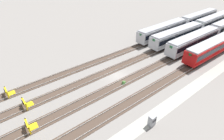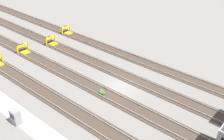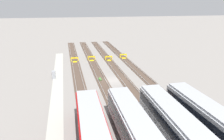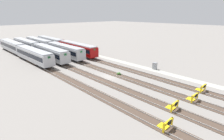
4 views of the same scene
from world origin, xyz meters
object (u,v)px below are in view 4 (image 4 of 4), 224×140
Objects in this scene: subway_car_front_row_leftmost at (39,43)px; subway_car_back_row_centre at (34,55)px; subway_car_front_row_right_inner at (50,42)px; bumper_stop_near_inner_track at (193,98)px; subway_car_back_row_rightmost at (50,53)px; weed_clump at (119,74)px; bumper_stop_middle_track at (173,106)px; bumper_stop_nearest_track at (202,88)px; subway_car_front_row_rightmost at (77,49)px; bumper_stop_far_inner_track at (166,125)px; electrical_cabinet at (155,66)px; subway_car_back_row_leftmost at (26,44)px; subway_car_front_row_left_inner at (64,50)px; subway_car_front_row_centre at (12,46)px.

subway_car_back_row_centre is at bearing 154.83° from subway_car_front_row_leftmost.
bumper_stop_near_inner_track is (-56.89, 4.42, -1.53)m from subway_car_front_row_right_inner.
subway_car_back_row_rightmost is 19.62× the size of weed_clump.
subway_car_back_row_centre reaches higher than bumper_stop_middle_track.
subway_car_back_row_rightmost is at bearing 12.23° from weed_clump.
bumper_stop_nearest_track is 2.18× the size of weed_clump.
subway_car_front_row_rightmost is at bearing -179.74° from subway_car_front_row_right_inner.
electrical_cabinet is (13.42, -18.26, 0.29)m from bumper_stop_far_inner_track.
subway_car_back_row_centre is 4.44m from subway_car_back_row_rightmost.
subway_car_back_row_leftmost and subway_car_back_row_centre have the same top height.
subway_car_front_row_leftmost is at bearing 13.23° from subway_car_front_row_rightmost.
subway_car_front_row_leftmost and subway_car_front_row_right_inner have the same top height.
subway_car_front_row_right_inner is 9.01× the size of bumper_stop_far_inner_track.
electrical_cabinet is at bearing -173.70° from subway_car_front_row_right_inner.
electrical_cabinet is at bearing -159.91° from subway_car_front_row_left_inner.
bumper_stop_middle_track is at bearing 179.98° from subway_car_back_row_rightmost.
weed_clump is (-22.26, 4.17, -1.80)m from subway_car_front_row_rightmost.
subway_car_front_row_leftmost is 8.98× the size of bumper_stop_middle_track.
electrical_cabinet is at bearing -49.19° from bumper_stop_middle_track.
subway_car_front_row_centre and subway_car_back_row_rightmost have the same top height.
subway_car_front_row_rightmost is 13.43m from subway_car_back_row_centre.
subway_car_front_row_left_inner is 1.00× the size of subway_car_back_row_centre.
subway_car_front_row_centre is 4.53m from subway_car_back_row_leftmost.
bumper_stop_nearest_track is 13.48m from bumper_stop_far_inner_track.
bumper_stop_near_inner_track is (-38.06, 0.04, -1.53)m from subway_car_front_row_left_inner.
subway_car_front_row_leftmost is 56.89m from bumper_stop_nearest_track.
subway_car_front_row_leftmost is 1.00× the size of subway_car_back_row_rightmost.
bumper_stop_near_inner_track is at bearing 173.25° from subway_car_front_row_rightmost.
subway_car_front_row_right_inner is at bearing -4.45° from bumper_stop_near_inner_track.
weed_clump is (-22.26, -0.30, -1.80)m from subway_car_front_row_left_inner.
subway_car_front_row_left_inner is 11.26× the size of electrical_cabinet.
bumper_stop_far_inner_track is at bearing 166.90° from subway_car_front_row_left_inner.
electrical_cabinet is at bearing -169.29° from subway_car_front_row_rightmost.
weed_clump is (-22.26, -9.27, -1.80)m from subway_car_back_row_centre.
bumper_stop_nearest_track is (-37.64, 0.04, -1.53)m from subway_car_front_row_rightmost.
bumper_stop_nearest_track is at bearing -171.02° from subway_car_back_row_leftmost.
subway_car_front_row_centre and subway_car_front_row_rightmost have the same top height.
electrical_cabinet is (-25.30, -13.78, -1.24)m from subway_car_back_row_rightmost.
subway_car_back_row_centre is 37.50m from bumper_stop_middle_track.
weed_clump is at bearing -29.49° from bumper_stop_far_inner_track.
electrical_cabinet is at bearing -108.74° from weed_clump.
subway_car_front_row_left_inner is at bearing 90.00° from subway_car_front_row_rightmost.
bumper_stop_nearest_track is (-37.64, -13.40, -1.53)m from subway_car_back_row_centre.
subway_car_back_row_leftmost reaches higher than bumper_stop_nearest_track.
subway_car_front_row_centre is at bearing 4.61° from bumper_stop_middle_track.
subway_car_back_row_centre is 9.00× the size of bumper_stop_nearest_track.
weed_clump is at bearing -179.23° from subway_car_front_row_left_inner.
subway_car_front_row_left_inner reaches higher than electrical_cabinet.
subway_car_front_row_right_inner and subway_car_back_row_leftmost have the same top height.
subway_car_front_row_leftmost reaches higher than weed_clump.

